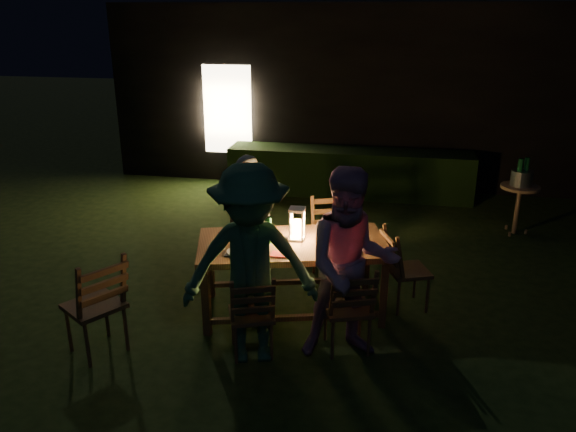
% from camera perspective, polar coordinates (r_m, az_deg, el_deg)
% --- Properties ---
extents(garden_envelope, '(40.00, 40.00, 3.20)m').
position_cam_1_polar(garden_envelope, '(12.01, 9.80, 12.75)').
color(garden_envelope, black).
rests_on(garden_envelope, ground).
extents(dining_table, '(2.13, 1.45, 0.81)m').
position_cam_1_polar(dining_table, '(5.82, 0.46, -3.37)').
color(dining_table, '#482F18').
rests_on(dining_table, ground).
extents(chair_near_left, '(0.52, 0.54, 0.90)m').
position_cam_1_polar(chair_near_left, '(5.33, -3.68, -11.31)').
color(chair_near_left, '#482F18').
rests_on(chair_near_left, ground).
extents(chair_near_right, '(0.54, 0.56, 0.95)m').
position_cam_1_polar(chair_near_right, '(5.40, 6.06, -10.74)').
color(chair_near_right, '#482F18').
rests_on(chair_near_right, ground).
extents(chair_far_left, '(0.53, 0.55, 0.94)m').
position_cam_1_polar(chair_far_left, '(6.69, -4.01, -4.37)').
color(chair_far_left, '#482F18').
rests_on(chair_far_left, ground).
extents(chair_far_right, '(0.60, 0.62, 1.02)m').
position_cam_1_polar(chair_far_right, '(6.76, 4.50, -3.89)').
color(chair_far_right, '#482F18').
rests_on(chair_far_right, ground).
extents(chair_end, '(0.57, 0.55, 0.94)m').
position_cam_1_polar(chair_end, '(6.23, 11.87, -6.66)').
color(chair_end, '#482F18').
rests_on(chair_end, ground).
extents(chair_spare, '(0.68, 0.67, 1.06)m').
position_cam_1_polar(chair_spare, '(5.61, -18.80, -10.15)').
color(chair_spare, '#482F18').
rests_on(chair_spare, ground).
extents(person_house_side, '(0.64, 0.51, 1.54)m').
position_cam_1_polar(person_house_side, '(6.55, -4.11, -0.29)').
color(person_house_side, beige).
rests_on(person_house_side, ground).
extents(person_opp_right, '(1.03, 0.90, 1.81)m').
position_cam_1_polar(person_opp_right, '(5.07, 6.41, -5.00)').
color(person_opp_right, '#B17A95').
rests_on(person_opp_right, ground).
extents(person_opp_left, '(1.35, 0.99, 1.87)m').
position_cam_1_polar(person_opp_left, '(4.97, -3.86, -5.10)').
color(person_opp_left, '#2C593A').
rests_on(person_opp_left, ground).
extents(lantern, '(0.16, 0.16, 0.35)m').
position_cam_1_polar(lantern, '(5.79, 0.92, -1.00)').
color(lantern, white).
rests_on(lantern, dining_table).
extents(plate_far_left, '(0.25, 0.25, 0.01)m').
position_cam_1_polar(plate_far_left, '(5.97, -4.99, -1.93)').
color(plate_far_left, white).
rests_on(plate_far_left, dining_table).
extents(plate_near_left, '(0.25, 0.25, 0.01)m').
position_cam_1_polar(plate_near_left, '(5.57, -4.98, -3.62)').
color(plate_near_left, white).
rests_on(plate_near_left, dining_table).
extents(plate_far_right, '(0.25, 0.25, 0.01)m').
position_cam_1_polar(plate_far_right, '(6.05, 4.53, -1.63)').
color(plate_far_right, white).
rests_on(plate_far_right, dining_table).
extents(plate_near_right, '(0.25, 0.25, 0.01)m').
position_cam_1_polar(plate_near_right, '(5.65, 5.23, -3.28)').
color(plate_near_right, white).
rests_on(plate_near_right, dining_table).
extents(wineglass_a, '(0.06, 0.06, 0.18)m').
position_cam_1_polar(wineglass_a, '(6.00, -2.63, -0.93)').
color(wineglass_a, '#59070F').
rests_on(wineglass_a, dining_table).
extents(wineglass_b, '(0.06, 0.06, 0.18)m').
position_cam_1_polar(wineglass_b, '(5.63, -6.74, -2.51)').
color(wineglass_b, '#59070F').
rests_on(wineglass_b, dining_table).
extents(wineglass_c, '(0.06, 0.06, 0.18)m').
position_cam_1_polar(wineglass_c, '(5.54, 3.83, -2.81)').
color(wineglass_c, '#59070F').
rests_on(wineglass_c, dining_table).
extents(wineglass_d, '(0.06, 0.06, 0.18)m').
position_cam_1_polar(wineglass_d, '(6.01, 6.21, -1.01)').
color(wineglass_d, '#59070F').
rests_on(wineglass_d, dining_table).
extents(wineglass_e, '(0.06, 0.06, 0.18)m').
position_cam_1_polar(wineglass_e, '(5.48, -0.29, -3.04)').
color(wineglass_e, silver).
rests_on(wineglass_e, dining_table).
extents(bottle_table, '(0.07, 0.07, 0.28)m').
position_cam_1_polar(bottle_table, '(5.73, -2.02, -1.43)').
color(bottle_table, '#0F471E').
rests_on(bottle_table, dining_table).
extents(napkin_left, '(0.18, 0.14, 0.01)m').
position_cam_1_polar(napkin_left, '(5.49, -0.79, -3.92)').
color(napkin_left, red).
rests_on(napkin_left, dining_table).
extents(napkin_right, '(0.18, 0.14, 0.01)m').
position_cam_1_polar(napkin_right, '(5.59, 6.38, -3.57)').
color(napkin_right, red).
rests_on(napkin_right, dining_table).
extents(phone, '(0.14, 0.07, 0.01)m').
position_cam_1_polar(phone, '(5.50, -5.71, -4.00)').
color(phone, black).
rests_on(phone, dining_table).
extents(side_table, '(0.54, 0.54, 0.72)m').
position_cam_1_polar(side_table, '(8.64, 22.48, 2.33)').
color(side_table, olive).
rests_on(side_table, ground).
extents(ice_bucket, '(0.30, 0.30, 0.22)m').
position_cam_1_polar(ice_bucket, '(8.59, 22.65, 3.57)').
color(ice_bucket, '#A5A8AD').
rests_on(ice_bucket, side_table).
extents(bottle_bucket_a, '(0.07, 0.07, 0.32)m').
position_cam_1_polar(bottle_bucket_a, '(8.53, 22.41, 3.84)').
color(bottle_bucket_a, '#0F471E').
rests_on(bottle_bucket_a, side_table).
extents(bottle_bucket_b, '(0.07, 0.07, 0.32)m').
position_cam_1_polar(bottle_bucket_b, '(8.62, 22.97, 3.93)').
color(bottle_bucket_b, '#0F471E').
rests_on(bottle_bucket_b, side_table).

